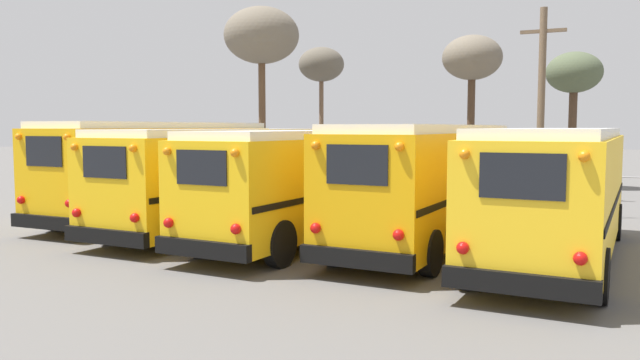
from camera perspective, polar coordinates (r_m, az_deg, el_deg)
The scene contains 12 objects.
ground_plane at distance 17.79m, azimuth 0.02°, elevation -5.09°, with size 160.00×160.00×0.00m, color #5B5956.
school_bus_0 at distance 21.83m, azimuth -13.98°, elevation 1.24°, with size 2.54×10.09×3.24m.
school_bus_1 at distance 18.98m, azimuth -8.90°, elevation 0.47°, with size 2.75×9.59×3.02m.
school_bus_2 at distance 17.24m, azimuth -0.53°, elevation 0.08°, with size 2.81×10.11×2.98m.
school_bus_3 at distance 16.53m, azimuth 10.04°, elevation 0.02°, with size 2.72×9.76×3.13m.
school_bus_4 at distance 15.31m, azimuth 20.82°, elevation -0.75°, with size 2.86×9.81×3.05m.
utility_pole at distance 27.30m, azimuth 19.57°, elevation 6.74°, with size 1.80×0.29×7.92m.
bare_tree_0 at distance 33.73m, azimuth 22.21°, elevation 8.82°, with size 2.70×2.70×6.80m.
bare_tree_1 at distance 38.48m, azimuth 0.12°, elevation 10.37°, with size 2.77×2.77×7.92m.
bare_tree_2 at distance 33.98m, azimuth -5.37°, elevation 12.89°, with size 3.98×3.98×9.42m.
bare_tree_3 at distance 29.74m, azimuth 13.73°, elevation 10.55°, with size 2.71×2.71×7.26m.
fence_line at distance 24.49m, azimuth 7.39°, elevation -0.06°, with size 20.70×0.06×1.42m.
Camera 1 is at (7.47, -15.86, 3.07)m, focal length 35.00 mm.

